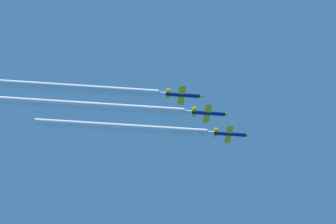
% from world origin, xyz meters
% --- Properties ---
extents(jet_lead, '(9.08, 13.22, 3.18)m').
position_xyz_m(jet_lead, '(-10.77, 9.20, 242.15)').
color(jet_lead, navy).
extents(jet_second_echelon, '(9.08, 13.22, 3.18)m').
position_xyz_m(jet_second_echelon, '(0.51, 0.42, 240.98)').
color(jet_second_echelon, navy).
extents(jet_third_echelon, '(9.08, 13.22, 3.18)m').
position_xyz_m(jet_third_echelon, '(10.36, -9.23, 239.38)').
color(jet_third_echelon, navy).
extents(smoke_trail_lead, '(2.51, 60.63, 2.51)m').
position_xyz_m(smoke_trail_lead, '(-10.77, -27.12, 242.12)').
color(smoke_trail_lead, white).
extents(smoke_trail_second_echelon, '(2.51, 67.90, 2.51)m').
position_xyz_m(smoke_trail_second_echelon, '(0.51, -39.53, 240.95)').
color(smoke_trail_second_echelon, white).
extents(smoke_trail_third_echelon, '(2.51, 60.19, 2.51)m').
position_xyz_m(smoke_trail_third_echelon, '(10.36, -45.33, 239.34)').
color(smoke_trail_third_echelon, white).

